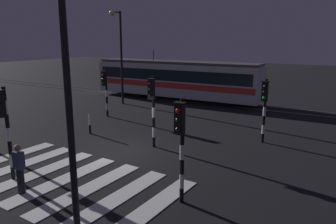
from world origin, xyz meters
name	(u,v)px	position (x,y,z in m)	size (l,w,h in m)	color
ground_plane	(122,152)	(0.00, 0.00, 0.00)	(120.00, 120.00, 0.00)	black
rail_near	(219,105)	(0.00, 12.24, 0.01)	(80.00, 0.12, 0.03)	#59595E
rail_far	(226,102)	(0.00, 13.68, 0.01)	(80.00, 0.12, 0.03)	#59595E
crosswalk_zebra	(64,180)	(0.00, -3.43, 0.01)	(8.73, 5.19, 0.02)	silver
traffic_light_corner_far_left	(105,86)	(-5.14, 4.96, 2.07)	(0.36, 0.42, 3.14)	black
traffic_light_median_centre	(152,101)	(0.88, 1.28, 2.24)	(0.36, 0.42, 3.39)	black
traffic_light_corner_far_right	(265,101)	(5.22, 4.57, 2.10)	(0.36, 0.42, 3.18)	black
traffic_light_corner_near_right	(181,136)	(4.51, -2.81, 2.21)	(0.36, 0.42, 3.34)	black
traffic_light_kerb_mid_left	(5,120)	(-1.64, -4.41, 2.28)	(0.36, 0.42, 3.45)	black
street_lamp_trackside_left	(119,46)	(-6.97, 8.83, 4.53)	(0.44, 1.21, 7.15)	black
street_lamp_near_kerb	(57,58)	(2.80, -5.76, 4.63)	(0.44, 1.21, 7.31)	black
tram	(175,79)	(-4.29, 12.95, 1.74)	(14.85, 2.58, 4.15)	silver
pedestrian_waiting_at_kerb	(19,169)	(-0.38, -4.88, 0.88)	(0.36, 0.24, 1.71)	black
bollard_island_edge	(90,124)	(-3.32, 1.48, 0.56)	(0.12, 0.12, 1.11)	black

